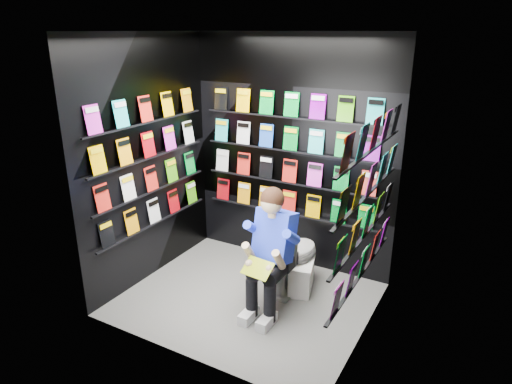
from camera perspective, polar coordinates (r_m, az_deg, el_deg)
The scene contains 14 objects.
floor at distance 4.81m, azimuth -1.16°, elevation -13.24°, with size 2.40×2.40×0.00m, color slate.
ceiling at distance 4.04m, azimuth -1.42°, elevation 19.46°, with size 2.40×2.40×0.00m, color white.
wall_back at distance 5.10m, azimuth 4.43°, elevation 4.67°, with size 2.40×0.04×2.60m, color black.
wall_front at distance 3.48m, azimuth -9.65°, elevation -2.82°, with size 2.40×0.04×2.60m, color black.
wall_left at distance 4.94m, azimuth -13.39°, elevation 3.70°, with size 0.04×2.00×2.60m, color black.
wall_right at distance 3.82m, azimuth 14.46°, elevation -1.12°, with size 0.04×2.00×2.60m, color black.
comics_back at distance 5.07m, azimuth 4.29°, elevation 4.65°, with size 2.10×0.06×1.37m, color red, non-canonical shape.
comics_left at distance 4.92m, azimuth -13.13°, elevation 3.71°, with size 0.06×1.70×1.37m, color red, non-canonical shape.
comics_right at distance 3.82m, azimuth 14.03°, elevation -0.97°, with size 0.06×1.70×1.37m, color red, non-canonical shape.
toilet at distance 4.85m, azimuth 4.42°, elevation -8.01°, with size 0.42×0.75×0.73m, color white.
longbox at distance 4.91m, azimuth 5.67°, elevation -10.56°, with size 0.22×0.40×0.30m, color white.
longbox_lid at distance 4.83m, azimuth 5.73°, elevation -8.87°, with size 0.24×0.42×0.03m, color white.
reader at distance 4.37m, azimuth 2.44°, elevation -5.51°, with size 0.50×0.73×1.35m, color #1E31C7, non-canonical shape.
held_comic at distance 4.17m, azimuth 0.20°, elevation -9.52°, with size 0.28×0.01×0.19m, color green.
Camera 1 is at (2.05, -3.48, 2.61)m, focal length 32.00 mm.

